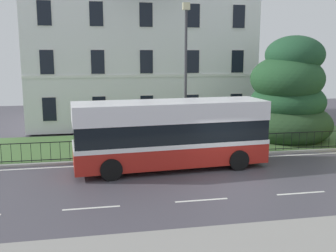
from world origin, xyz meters
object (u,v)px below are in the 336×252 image
at_px(evergreen_tree, 287,100).
at_px(litter_bin, 117,143).
at_px(georgian_townhouse, 137,42).
at_px(street_lamp_post, 186,69).
at_px(single_decker_bus, 171,133).

relative_size(evergreen_tree, litter_bin, 5.87).
height_order(georgian_townhouse, street_lamp_post, georgian_townhouse).
relative_size(evergreen_tree, single_decker_bus, 0.75).
xyz_separation_m(evergreen_tree, single_decker_bus, (-8.23, -4.64, -0.89)).
bearing_deg(single_decker_bus, georgian_townhouse, 85.63).
xyz_separation_m(single_decker_bus, litter_bin, (-2.35, 2.72, -0.97)).
distance_m(single_decker_bus, litter_bin, 3.73).
bearing_deg(street_lamp_post, evergreen_tree, 15.41).
bearing_deg(evergreen_tree, single_decker_bus, -150.60).
xyz_separation_m(georgian_townhouse, street_lamp_post, (1.28, -11.48, -1.74)).
xyz_separation_m(georgian_townhouse, evergreen_tree, (8.18, -9.58, -3.70)).
distance_m(georgian_townhouse, litter_bin, 12.99).
bearing_deg(single_decker_bus, litter_bin, 126.64).
distance_m(evergreen_tree, single_decker_bus, 9.49).
bearing_deg(georgian_townhouse, litter_bin, -101.82).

